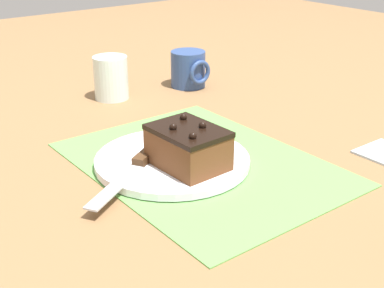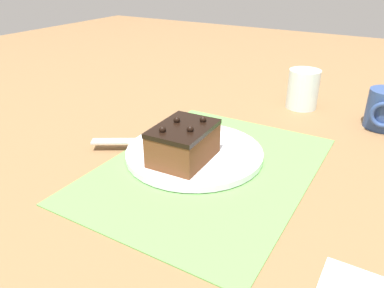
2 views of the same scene
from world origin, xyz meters
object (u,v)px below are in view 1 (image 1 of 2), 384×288
Objects in this scene: cake_plate at (172,160)px; drinking_glass at (111,78)px; chocolate_cake at (188,147)px; coffee_mug at (189,69)px; serving_knife at (137,165)px.

cake_plate is 2.67× the size of drinking_glass.
drinking_glass reaches higher than chocolate_cake.
coffee_mug is (0.03, 0.19, -0.01)m from drinking_glass.
chocolate_cake is at bearing -151.76° from serving_knife.
serving_knife is 0.49m from coffee_mug.
drinking_glass reaches higher than cake_plate.
drinking_glass is at bearing -100.15° from coffee_mug.
cake_plate is 1.34× the size of serving_knife.
drinking_glass is (-0.37, 0.10, 0.04)m from cake_plate.
serving_knife is (-0.04, -0.07, -0.03)m from chocolate_cake.
chocolate_cake reaches higher than cake_plate.
drinking_glass reaches higher than coffee_mug.
cake_plate is 0.38m from drinking_glass.
drinking_glass is (-0.41, 0.09, -0.00)m from chocolate_cake.
coffee_mug is (-0.33, 0.29, 0.03)m from cake_plate.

